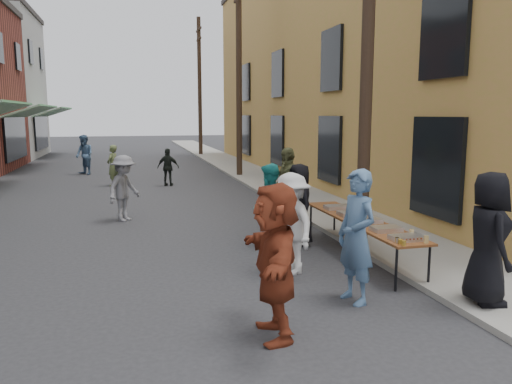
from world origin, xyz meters
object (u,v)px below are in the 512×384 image
utility_pole_mid (239,73)px  catering_tray_sausage (406,238)px  utility_pole_far (200,88)px  serving_table (360,221)px  server (488,238)px  guest_front_a (299,205)px  guest_front_c (269,206)px  utility_pole_near (368,26)px

utility_pole_mid → catering_tray_sausage: size_ratio=18.00×
utility_pole_far → serving_table: bearing=-91.1°
serving_table → utility_pole_far: bearing=88.9°
utility_pole_mid → server: size_ratio=4.80×
guest_front_a → server: server is taller
utility_pole_mid → server: (0.05, -15.76, -3.46)m
utility_pole_mid → serving_table: size_ratio=2.25×
serving_table → catering_tray_sausage: catering_tray_sausage is taller
utility_pole_far → guest_front_c: utility_pole_far is taller
utility_pole_far → server: 27.97m
utility_pole_far → guest_front_a: (-1.32, -23.72, -3.63)m
utility_pole_near → catering_tray_sausage: utility_pole_near is taller
utility_pole_mid → utility_pole_near: bearing=-90.0°
guest_front_a → server: (1.37, -4.04, 0.17)m
utility_pole_far → serving_table: utility_pole_far is taller
utility_pole_near → catering_tray_sausage: 4.54m
serving_table → guest_front_c: size_ratio=2.28×
utility_pole_mid → catering_tray_sausage: bearing=-92.0°
utility_pole_mid → serving_table: (-0.50, -12.92, -3.79)m
utility_pole_near → utility_pole_far: same height
utility_pole_far → utility_pole_mid: bearing=-90.0°
guest_front_a → utility_pole_far: bearing=166.8°
guest_front_a → guest_front_c: guest_front_c is taller
serving_table → server: server is taller
utility_pole_mid → serving_table: utility_pole_mid is taller
guest_front_c → utility_pole_mid: bearing=-174.9°
serving_table → server: size_ratio=2.13×
utility_pole_mid → guest_front_c: utility_pole_mid is taller
server → serving_table: bearing=26.6°
utility_pole_far → server: utility_pole_far is taller
utility_pole_far → guest_front_c: size_ratio=5.14×
serving_table → guest_front_c: guest_front_c is taller
server → catering_tray_sausage: bearing=40.4°
guest_front_c → server: bearing=41.4°
utility_pole_far → serving_table: size_ratio=2.25×
utility_pole_mid → guest_front_a: utility_pole_mid is taller
catering_tray_sausage → utility_pole_mid: bearing=88.0°
utility_pole_far → catering_tray_sausage: bearing=-91.1°
guest_front_a → serving_table: bearing=24.5°
utility_pole_far → guest_front_a: utility_pole_far is taller
utility_pole_near → guest_front_c: 4.14m
utility_pole_near → serving_table: 3.93m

